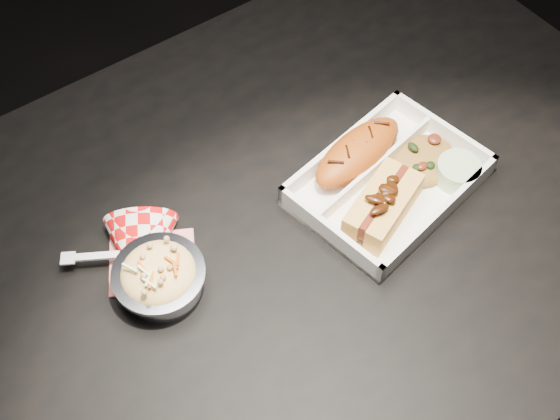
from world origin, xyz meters
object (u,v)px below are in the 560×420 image
at_px(food_tray, 387,183).
at_px(fried_pastry, 358,152).
at_px(foil_coleslaw_cup, 159,276).
at_px(dining_table, 278,258).
at_px(hotdog, 383,204).
at_px(napkin_fork, 140,255).

xyz_separation_m(food_tray, fried_pastry, (-0.01, 0.05, 0.02)).
height_order(fried_pastry, foil_coleslaw_cup, foil_coleslaw_cup).
relative_size(dining_table, hotdog, 8.85).
xyz_separation_m(fried_pastry, napkin_fork, (-0.32, 0.04, -0.01)).
bearing_deg(foil_coleslaw_cup, hotdog, -15.44).
distance_m(hotdog, napkin_fork, 0.32).
bearing_deg(dining_table, napkin_fork, 162.82).
relative_size(food_tray, fried_pastry, 1.73).
relative_size(foil_coleslaw_cup, napkin_fork, 0.68).
bearing_deg(hotdog, foil_coleslaw_cup, 142.99).
bearing_deg(napkin_fork, hotdog, 7.06).
relative_size(dining_table, food_tray, 4.33).
xyz_separation_m(dining_table, food_tray, (0.16, -0.04, 0.10)).
relative_size(food_tray, foil_coleslaw_cup, 2.39).
distance_m(dining_table, foil_coleslaw_cup, 0.21).
bearing_deg(fried_pastry, hotdog, -108.84).
distance_m(food_tray, foil_coleslaw_cup, 0.34).
bearing_deg(napkin_fork, fried_pastry, 23.65).
relative_size(fried_pastry, hotdog, 1.18).
height_order(fried_pastry, hotdog, hotdog).
height_order(food_tray, foil_coleslaw_cup, foil_coleslaw_cup).
height_order(foil_coleslaw_cup, napkin_fork, napkin_fork).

